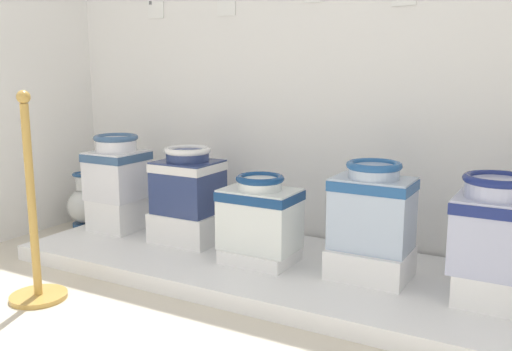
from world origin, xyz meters
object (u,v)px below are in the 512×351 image
Objects in this scene: antique_toilet_leftmost at (495,222)px; antique_toilet_central_ornate at (188,179)px; info_placard_second at (226,4)px; stanchion_post_near_left at (35,243)px; antique_toilet_squat_floral at (260,212)px; decorative_vase_spare at (84,205)px; plinth_block_tall_cobalt at (370,262)px; antique_toilet_slender_white at (117,167)px; plinth_block_leftmost at (490,286)px; antique_toilet_tall_cobalt at (373,204)px; info_placard_first at (156,8)px; plinth_block_central_ornate at (189,226)px; plinth_block_slender_white at (119,213)px; plinth_block_squat_floral at (260,255)px.

antique_toilet_central_ornate is at bearing 177.12° from antique_toilet_leftmost.
info_placard_second is 0.14× the size of stanchion_post_near_left.
antique_toilet_squat_floral is 1.16m from antique_toilet_leftmost.
antique_toilet_leftmost is (1.72, -0.09, -0.01)m from antique_toilet_central_ornate.
plinth_block_tall_cobalt is at bearing -4.77° from decorative_vase_spare.
antique_toilet_slender_white is 1.27× the size of plinth_block_leftmost.
decorative_vase_spare is (-2.74, 0.22, 0.00)m from plinth_block_leftmost.
info_placard_first is at bearing 163.78° from antique_toilet_tall_cobalt.
plinth_block_central_ornate is 1.72m from plinth_block_leftmost.
decorative_vase_spare is (-1.58, 0.26, -0.20)m from antique_toilet_squat_floral.
antique_toilet_slender_white is at bearing 0.00° from plinth_block_slender_white.
info_placard_second reaches higher than info_placard_first.
plinth_block_central_ornate is 0.90× the size of antique_toilet_tall_cobalt.
antique_toilet_tall_cobalt is 3.30× the size of info_placard_first.
stanchion_post_near_left is at bearing -100.07° from info_placard_second.
plinth_block_slender_white is 2.29m from antique_toilet_leftmost.
antique_toilet_slender_white is at bearing 178.09° from antique_toilet_leftmost.
info_placard_first reaches higher than antique_toilet_tall_cobalt.
antique_toilet_central_ornate is 1.07× the size of plinth_block_squat_floral.
antique_toilet_tall_cobalt is at bearing 7.27° from antique_toilet_squat_floral.
antique_toilet_central_ornate is at bearing 177.55° from antique_toilet_tall_cobalt.
plinth_block_squat_floral is 1.61m from info_placard_second.
decorative_vase_spare is at bearing -144.41° from info_placard_first.
antique_toilet_tall_cobalt is 1.34× the size of plinth_block_leftmost.
plinth_block_central_ornate is at bearing 1.10° from plinth_block_slender_white.
antique_toilet_tall_cobalt is 1.11× the size of decorative_vase_spare.
stanchion_post_near_left is (-1.40, -0.87, -0.18)m from antique_toilet_tall_cobalt.
antique_toilet_slender_white is at bearing -178.90° from plinth_block_central_ornate.
plinth_block_slender_white is 0.80× the size of plinth_block_central_ornate.
plinth_block_central_ornate is 1.20× the size of plinth_block_leftmost.
plinth_block_tall_cobalt is (0.59, 0.08, 0.04)m from plinth_block_squat_floral.
info_placard_second is (0.55, 0.46, 1.33)m from plinth_block_slender_white.
info_placard_second is (-0.57, 0.58, 1.40)m from plinth_block_squat_floral.
antique_toilet_leftmost reaches higher than plinth_block_slender_white.
antique_toilet_slender_white is 1.07× the size of plinth_block_tall_cobalt.
antique_toilet_tall_cobalt is 2.20m from decorative_vase_spare.
plinth_block_slender_white is 2.37× the size of info_placard_first.
antique_toilet_slender_white is at bearing 178.70° from antique_toilet_tall_cobalt.
plinth_block_central_ornate is at bearing 167.45° from plinth_block_squat_floral.
antique_toilet_leftmost is 2.10m from info_placard_second.
plinth_block_tall_cobalt is (1.71, -0.04, -0.03)m from plinth_block_slender_white.
info_placard_first is at bearing 103.28° from stanchion_post_near_left.
antique_toilet_slender_white is 1.05× the size of plinth_block_central_ornate.
antique_toilet_slender_white is 2.27m from antique_toilet_leftmost.
plinth_block_squat_floral is at bearing -172.73° from plinth_block_tall_cobalt.
info_placard_first is (-0.57, 0.45, 1.35)m from plinth_block_central_ornate.
stanchion_post_near_left is (0.77, -1.05, 0.12)m from decorative_vase_spare.
info_placard_first is at bearing 163.78° from plinth_block_tall_cobalt.
decorative_vase_spare is (-0.47, 0.14, -0.34)m from antique_toilet_slender_white.
antique_toilet_central_ornate is 1.72m from antique_toilet_leftmost.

